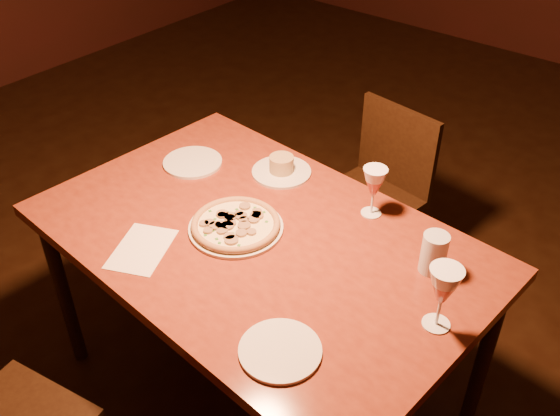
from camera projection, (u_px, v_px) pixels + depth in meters
The scene contains 11 objects.
floor at pixel (273, 337), 2.55m from camera, with size 7.00×7.00×0.00m, color black.
dining_table at pixel (259, 252), 1.95m from camera, with size 1.45×0.99×0.74m.
chair_far at pixel (377, 189), 2.63m from camera, with size 0.43×0.43×0.78m.
pizza_plate at pixel (236, 225), 1.92m from camera, with size 0.29×0.29×0.03m.
ramekin_saucer at pixel (281, 168), 2.18m from camera, with size 0.21×0.21×0.07m.
wine_glass_far at pixel (373, 192), 1.95m from camera, with size 0.08×0.08×0.17m, color #C45451, non-canonical shape.
wine_glass_right at pixel (441, 298), 1.56m from camera, with size 0.09×0.09×0.19m, color #C45451, non-canonical shape.
water_tumbler at pixel (434, 253), 1.75m from camera, with size 0.07×0.07×0.12m, color silver.
side_plate_left at pixel (193, 162), 2.24m from camera, with size 0.21×0.21×0.01m, color silver.
side_plate_near at pixel (280, 351), 1.54m from camera, with size 0.21×0.21×0.01m, color silver.
menu_card at pixel (142, 249), 1.86m from camera, with size 0.15×0.22×0.00m, color white.
Camera 1 is at (1.12, -1.33, 1.94)m, focal length 40.00 mm.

